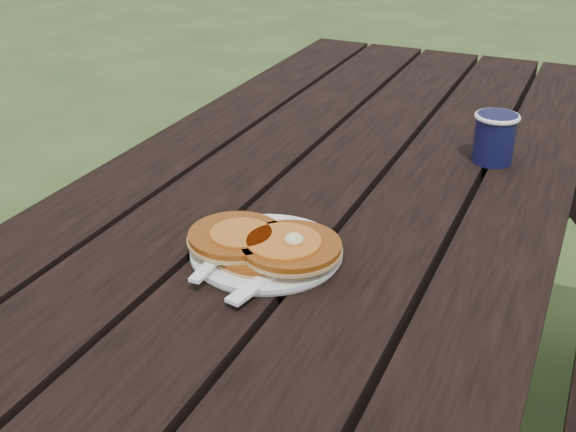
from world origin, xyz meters
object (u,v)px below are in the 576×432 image
at_px(picnic_table, 322,365).
at_px(plate, 266,253).
at_px(coffee_cup, 495,135).
at_px(pancake_stack, 265,244).

bearing_deg(picnic_table, plate, -86.16).
bearing_deg(picnic_table, coffee_cup, 39.08).
height_order(picnic_table, pancake_stack, pancake_stack).
distance_m(picnic_table, plate, 0.47).
height_order(plate, pancake_stack, pancake_stack).
bearing_deg(coffee_cup, picnic_table, -140.92).
relative_size(plate, coffee_cup, 2.29).
relative_size(picnic_table, coffee_cup, 20.93).
bearing_deg(pancake_stack, coffee_cup, 65.49).
height_order(pancake_stack, coffee_cup, coffee_cup).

